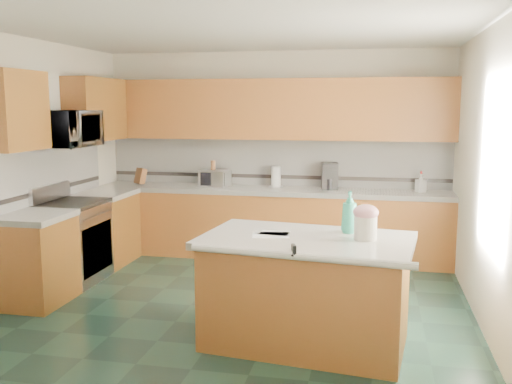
% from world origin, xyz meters
% --- Properties ---
extents(floor, '(4.60, 4.60, 0.00)m').
position_xyz_m(floor, '(0.00, 0.00, 0.00)').
color(floor, '#152D25').
rests_on(floor, ground).
extents(ceiling, '(4.60, 4.60, 0.00)m').
position_xyz_m(ceiling, '(0.00, 0.00, 2.70)').
color(ceiling, white).
rests_on(ceiling, ground).
extents(wall_back, '(4.60, 0.04, 2.70)m').
position_xyz_m(wall_back, '(0.00, 2.32, 1.35)').
color(wall_back, silver).
rests_on(wall_back, ground).
extents(wall_front, '(4.60, 0.04, 2.70)m').
position_xyz_m(wall_front, '(0.00, -2.32, 1.35)').
color(wall_front, silver).
rests_on(wall_front, ground).
extents(wall_left, '(0.04, 4.60, 2.70)m').
position_xyz_m(wall_left, '(-2.32, 0.00, 1.35)').
color(wall_left, silver).
rests_on(wall_left, ground).
extents(wall_right, '(0.04, 4.60, 2.70)m').
position_xyz_m(wall_right, '(2.32, 0.00, 1.35)').
color(wall_right, silver).
rests_on(wall_right, ground).
extents(back_base_cab, '(4.60, 0.60, 0.86)m').
position_xyz_m(back_base_cab, '(0.00, 2.00, 0.43)').
color(back_base_cab, '#50310F').
rests_on(back_base_cab, ground).
extents(back_countertop, '(4.60, 0.64, 0.06)m').
position_xyz_m(back_countertop, '(0.00, 2.00, 0.89)').
color(back_countertop, white).
rests_on(back_countertop, back_base_cab).
extents(back_upper_cab, '(4.60, 0.33, 0.78)m').
position_xyz_m(back_upper_cab, '(0.00, 2.13, 1.94)').
color(back_upper_cab, '#50310F').
rests_on(back_upper_cab, wall_back).
extents(back_backsplash, '(4.60, 0.02, 0.63)m').
position_xyz_m(back_backsplash, '(0.00, 2.29, 1.24)').
color(back_backsplash, silver).
rests_on(back_backsplash, back_countertop).
extents(back_accent_band, '(4.60, 0.01, 0.05)m').
position_xyz_m(back_accent_band, '(0.00, 2.28, 1.04)').
color(back_accent_band, black).
rests_on(back_accent_band, back_countertop).
extents(left_base_cab_rear, '(0.60, 0.82, 0.86)m').
position_xyz_m(left_base_cab_rear, '(-2.00, 1.29, 0.43)').
color(left_base_cab_rear, '#50310F').
rests_on(left_base_cab_rear, ground).
extents(left_counter_rear, '(0.64, 0.82, 0.06)m').
position_xyz_m(left_counter_rear, '(-2.00, 1.29, 0.89)').
color(left_counter_rear, white).
rests_on(left_counter_rear, left_base_cab_rear).
extents(left_base_cab_front, '(0.60, 0.72, 0.86)m').
position_xyz_m(left_base_cab_front, '(-2.00, -0.24, 0.43)').
color(left_base_cab_front, '#50310F').
rests_on(left_base_cab_front, ground).
extents(left_counter_front, '(0.64, 0.72, 0.06)m').
position_xyz_m(left_counter_front, '(-2.00, -0.24, 0.89)').
color(left_counter_front, white).
rests_on(left_counter_front, left_base_cab_front).
extents(left_backsplash, '(0.02, 2.30, 0.63)m').
position_xyz_m(left_backsplash, '(-2.29, 0.55, 1.24)').
color(left_backsplash, silver).
rests_on(left_backsplash, wall_left).
extents(left_accent_band, '(0.01, 2.30, 0.05)m').
position_xyz_m(left_accent_band, '(-2.28, 0.55, 1.04)').
color(left_accent_band, black).
rests_on(left_accent_band, wall_left).
extents(left_upper_cab_rear, '(0.33, 1.09, 0.78)m').
position_xyz_m(left_upper_cab_rear, '(-2.13, 1.42, 1.94)').
color(left_upper_cab_rear, '#50310F').
rests_on(left_upper_cab_rear, wall_left).
extents(left_upper_cab_front, '(0.33, 0.72, 0.78)m').
position_xyz_m(left_upper_cab_front, '(-2.13, -0.24, 1.94)').
color(left_upper_cab_front, '#50310F').
rests_on(left_upper_cab_front, wall_left).
extents(range_body, '(0.60, 0.76, 0.88)m').
position_xyz_m(range_body, '(-2.00, 0.50, 0.44)').
color(range_body, '#B7B7BC').
rests_on(range_body, ground).
extents(range_oven_door, '(0.02, 0.68, 0.55)m').
position_xyz_m(range_oven_door, '(-1.71, 0.50, 0.40)').
color(range_oven_door, black).
rests_on(range_oven_door, range_body).
extents(range_cooktop, '(0.62, 0.78, 0.04)m').
position_xyz_m(range_cooktop, '(-2.00, 0.50, 0.90)').
color(range_cooktop, black).
rests_on(range_cooktop, range_body).
extents(range_handle, '(0.02, 0.66, 0.02)m').
position_xyz_m(range_handle, '(-1.68, 0.50, 0.78)').
color(range_handle, '#B7B7BC').
rests_on(range_handle, range_body).
extents(range_backguard, '(0.06, 0.76, 0.18)m').
position_xyz_m(range_backguard, '(-2.26, 0.50, 1.02)').
color(range_backguard, '#B7B7BC').
rests_on(range_backguard, range_body).
extents(microwave, '(0.50, 0.73, 0.41)m').
position_xyz_m(microwave, '(-2.00, 0.50, 1.73)').
color(microwave, '#B7B7BC').
rests_on(microwave, wall_left).
extents(island_base, '(1.70, 1.10, 0.86)m').
position_xyz_m(island_base, '(0.79, -0.68, 0.43)').
color(island_base, '#50310F').
rests_on(island_base, ground).
extents(island_top, '(1.82, 1.21, 0.06)m').
position_xyz_m(island_top, '(0.79, -0.68, 0.89)').
color(island_top, white).
rests_on(island_top, island_base).
extents(island_bullnose, '(1.70, 0.26, 0.06)m').
position_xyz_m(island_bullnose, '(0.79, -1.19, 0.89)').
color(island_bullnose, white).
rests_on(island_bullnose, island_base).
extents(treat_jar, '(0.21, 0.21, 0.19)m').
position_xyz_m(treat_jar, '(1.26, -0.68, 1.02)').
color(treat_jar, silver).
rests_on(treat_jar, island_top).
extents(treat_jar_lid, '(0.20, 0.20, 0.13)m').
position_xyz_m(treat_jar_lid, '(1.26, -0.68, 1.14)').
color(treat_jar_lid, '#CC8694').
rests_on(treat_jar_lid, treat_jar).
extents(treat_jar_knob, '(0.07, 0.02, 0.02)m').
position_xyz_m(treat_jar_knob, '(1.26, -0.68, 1.19)').
color(treat_jar_knob, tan).
rests_on(treat_jar_knob, treat_jar_lid).
extents(treat_jar_knob_end_l, '(0.03, 0.03, 0.03)m').
position_xyz_m(treat_jar_knob_end_l, '(1.23, -0.68, 1.19)').
color(treat_jar_knob_end_l, tan).
rests_on(treat_jar_knob_end_l, treat_jar_lid).
extents(treat_jar_knob_end_r, '(0.03, 0.03, 0.03)m').
position_xyz_m(treat_jar_knob_end_r, '(1.30, -0.68, 1.19)').
color(treat_jar_knob_end_r, tan).
rests_on(treat_jar_knob_end_r, treat_jar_lid).
extents(soap_bottle_island, '(0.15, 0.15, 0.36)m').
position_xyz_m(soap_bottle_island, '(1.13, -0.46, 1.10)').
color(soap_bottle_island, teal).
rests_on(soap_bottle_island, island_top).
extents(paper_sheet_a, '(0.34, 0.28, 0.00)m').
position_xyz_m(paper_sheet_a, '(0.49, -0.68, 0.92)').
color(paper_sheet_a, white).
rests_on(paper_sheet_a, island_top).
extents(paper_sheet_b, '(0.26, 0.20, 0.00)m').
position_xyz_m(paper_sheet_b, '(0.51, -0.60, 0.92)').
color(paper_sheet_b, white).
rests_on(paper_sheet_b, island_top).
extents(clamp_body, '(0.05, 0.09, 0.08)m').
position_xyz_m(clamp_body, '(0.75, -1.17, 0.93)').
color(clamp_body, black).
rests_on(clamp_body, island_top).
extents(clamp_handle, '(0.01, 0.06, 0.01)m').
position_xyz_m(clamp_handle, '(0.75, -1.23, 0.91)').
color(clamp_handle, black).
rests_on(clamp_handle, island_top).
extents(knife_block, '(0.17, 0.19, 0.23)m').
position_xyz_m(knife_block, '(-1.83, 2.05, 1.03)').
color(knife_block, '#472814').
rests_on(knife_block, back_countertop).
extents(utensil_crock, '(0.11, 0.11, 0.14)m').
position_xyz_m(utensil_crock, '(-0.80, 2.08, 0.99)').
color(utensil_crock, black).
rests_on(utensil_crock, back_countertop).
extents(utensil_bundle, '(0.06, 0.06, 0.20)m').
position_xyz_m(utensil_bundle, '(-0.80, 2.08, 1.16)').
color(utensil_bundle, '#472814').
rests_on(utensil_bundle, utensil_crock).
extents(toaster_oven, '(0.41, 0.32, 0.21)m').
position_xyz_m(toaster_oven, '(-0.77, 2.05, 1.03)').
color(toaster_oven, '#B7B7BC').
rests_on(toaster_oven, back_countertop).
extents(toaster_oven_door, '(0.33, 0.01, 0.17)m').
position_xyz_m(toaster_oven_door, '(-0.77, 1.93, 1.03)').
color(toaster_oven_door, black).
rests_on(toaster_oven_door, toaster_oven).
extents(paper_towel, '(0.13, 0.13, 0.28)m').
position_xyz_m(paper_towel, '(0.05, 2.10, 1.06)').
color(paper_towel, white).
rests_on(paper_towel, back_countertop).
extents(paper_towel_base, '(0.19, 0.19, 0.01)m').
position_xyz_m(paper_towel_base, '(0.05, 2.10, 0.93)').
color(paper_towel_base, '#B7B7BC').
rests_on(paper_towel_base, back_countertop).
extents(water_jug, '(0.17, 0.17, 0.27)m').
position_xyz_m(water_jug, '(0.79, 2.06, 1.06)').
color(water_jug, teal).
rests_on(water_jug, back_countertop).
extents(water_jug_neck, '(0.08, 0.08, 0.04)m').
position_xyz_m(water_jug_neck, '(0.79, 2.06, 1.21)').
color(water_jug_neck, teal).
rests_on(water_jug_neck, water_jug).
extents(coffee_maker, '(0.23, 0.25, 0.34)m').
position_xyz_m(coffee_maker, '(0.76, 2.08, 1.09)').
color(coffee_maker, black).
rests_on(coffee_maker, back_countertop).
extents(coffee_carafe, '(0.14, 0.14, 0.14)m').
position_xyz_m(coffee_carafe, '(0.76, 2.03, 0.99)').
color(coffee_carafe, black).
rests_on(coffee_carafe, back_countertop).
extents(soap_bottle_back, '(0.14, 0.14, 0.23)m').
position_xyz_m(soap_bottle_back, '(1.89, 2.05, 1.04)').
color(soap_bottle_back, white).
rests_on(soap_bottle_back, back_countertop).
extents(soap_back_cap, '(0.02, 0.02, 0.03)m').
position_xyz_m(soap_back_cap, '(1.89, 2.05, 1.17)').
color(soap_back_cap, red).
rests_on(soap_back_cap, soap_bottle_back).
extents(window_light_proxy, '(0.02, 1.40, 1.10)m').
position_xyz_m(window_light_proxy, '(2.29, -0.20, 1.50)').
color(window_light_proxy, white).
rests_on(window_light_proxy, wall_right).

